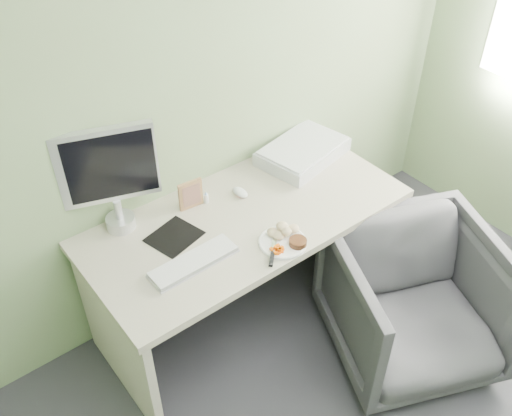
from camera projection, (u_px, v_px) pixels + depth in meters
wall_back at (195, 70)px, 2.60m from camera, size 3.50×0.00×3.50m
desk at (246, 242)px, 2.89m from camera, size 1.60×0.75×0.73m
plate at (283, 242)px, 2.62m from camera, size 0.22×0.22×0.01m
steak at (298, 242)px, 2.59m from camera, size 0.08×0.08×0.03m
potato_pile at (283, 230)px, 2.63m from camera, size 0.12×0.09×0.06m
carrot_heap at (277, 248)px, 2.55m from camera, size 0.05×0.05×0.03m
steak_knife at (273, 254)px, 2.53m from camera, size 0.17×0.17×0.02m
mousepad at (174, 237)px, 2.65m from camera, size 0.27×0.25×0.00m
keyboard at (194, 261)px, 2.51m from camera, size 0.41×0.13×0.02m
computer_mouse at (240, 192)px, 2.88m from camera, size 0.06×0.10×0.03m
photo_frame at (191, 195)px, 2.77m from camera, size 0.13×0.03×0.16m
eyedrop_bottle at (206, 198)px, 2.83m from camera, size 0.02×0.02×0.07m
scanner at (303, 152)px, 3.13m from camera, size 0.53×0.41×0.07m
monitor at (110, 174)px, 2.53m from camera, size 0.43×0.18×0.53m
desk_chair at (414, 302)px, 2.83m from camera, size 1.02×1.04×0.72m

